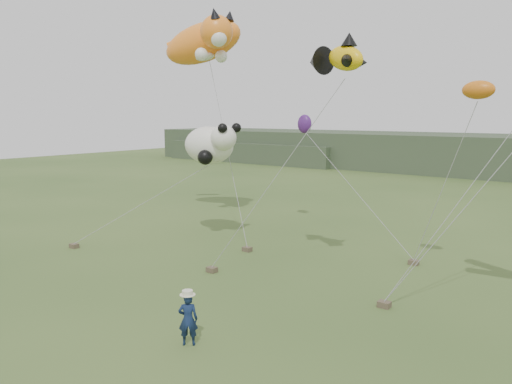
# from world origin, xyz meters

# --- Properties ---
(ground) EXTENTS (120.00, 120.00, 0.00)m
(ground) POSITION_xyz_m (0.00, 0.00, 0.00)
(ground) COLOR #385123
(ground) RESTS_ON ground
(headland) EXTENTS (90.00, 13.00, 4.00)m
(headland) POSITION_xyz_m (-3.11, 44.69, 1.92)
(headland) COLOR #2D3D28
(headland) RESTS_ON ground
(festival_attendant) EXTENTS (0.62, 0.60, 1.43)m
(festival_attendant) POSITION_xyz_m (1.06, -1.77, 0.72)
(festival_attendant) COLOR #112042
(festival_attendant) RESTS_ON ground
(sandbag_anchors) EXTENTS (14.72, 7.37, 0.20)m
(sandbag_anchors) POSITION_xyz_m (-1.80, 4.91, 0.10)
(sandbag_anchors) COLOR brown
(sandbag_anchors) RESTS_ON ground
(cat_kite) EXTENTS (6.09, 3.65, 3.22)m
(cat_kite) POSITION_xyz_m (-9.10, 9.86, 10.07)
(cat_kite) COLOR orange
(cat_kite) RESTS_ON ground
(fish_kite) EXTENTS (2.85, 1.85, 1.43)m
(fish_kite) POSITION_xyz_m (1.28, 5.51, 8.09)
(fish_kite) COLOR yellow
(fish_kite) RESTS_ON ground
(panda_kite) EXTENTS (3.22, 2.08, 2.00)m
(panda_kite) POSITION_xyz_m (-6.23, 7.09, 4.69)
(panda_kite) COLOR white
(panda_kite) RESTS_ON ground
(misc_kites) EXTENTS (10.83, 5.01, 2.18)m
(misc_kites) POSITION_xyz_m (0.63, 10.26, 6.30)
(misc_kites) COLOR orange
(misc_kites) RESTS_ON ground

